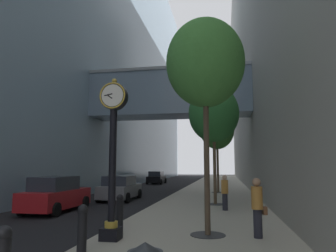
# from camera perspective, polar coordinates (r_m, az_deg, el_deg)

# --- Properties ---
(ground_plane) EXTENTS (110.00, 110.00, 0.00)m
(ground_plane) POSITION_cam_1_polar(r_m,az_deg,el_deg) (29.41, 2.47, -11.76)
(ground_plane) COLOR black
(ground_plane) RESTS_ON ground
(sidewalk_right) EXTENTS (6.17, 80.00, 0.14)m
(sidewalk_right) POSITION_cam_1_polar(r_m,az_deg,el_deg) (32.14, 8.78, -11.18)
(sidewalk_right) COLOR #ADA593
(sidewalk_right) RESTS_ON ground
(building_block_left) EXTENTS (22.26, 80.00, 36.25)m
(building_block_left) POSITION_cam_1_polar(r_m,az_deg,el_deg) (38.79, -14.46, 16.93)
(building_block_left) COLOR #849EB2
(building_block_left) RESTS_ON ground
(building_block_right) EXTENTS (9.00, 80.00, 35.35)m
(building_block_right) POSITION_cam_1_polar(r_m,az_deg,el_deg) (36.18, 20.96, 18.38)
(building_block_right) COLOR gray
(building_block_right) RESTS_ON ground
(street_clock) EXTENTS (0.84, 0.55, 4.84)m
(street_clock) POSITION_cam_1_polar(r_m,az_deg,el_deg) (9.56, -10.09, -4.07)
(street_clock) COLOR black
(street_clock) RESTS_ON sidewalk_right
(bollard_second) EXTENTS (0.25, 0.25, 1.17)m
(bollard_second) POSITION_cam_1_polar(r_m,az_deg,el_deg) (8.52, -15.44, -17.39)
(bollard_second) COLOR black
(bollard_second) RESTS_ON sidewalk_right
(bollard_third) EXTENTS (0.25, 0.25, 1.17)m
(bollard_third) POSITION_cam_1_polar(r_m,az_deg,el_deg) (11.16, -8.81, -15.10)
(bollard_third) COLOR black
(bollard_third) RESTS_ON sidewalk_right
(street_tree_near) EXTENTS (2.60, 2.60, 7.05)m
(street_tree_near) POSITION_cam_1_polar(r_m,az_deg,el_deg) (10.65, 6.82, 11.27)
(street_tree_near) COLOR #333335
(street_tree_near) RESTS_ON sidewalk_right
(street_tree_mid_near) EXTENTS (2.91, 2.91, 6.85)m
(street_tree_mid_near) POSITION_cam_1_polar(r_m,az_deg,el_deg) (18.30, 8.37, 2.26)
(street_tree_mid_near) COLOR #333335
(street_tree_mid_near) RESTS_ON sidewalk_right
(street_tree_mid_far) EXTENTS (2.83, 2.83, 6.76)m
(street_tree_mid_far) POSITION_cam_1_polar(r_m,az_deg,el_deg) (26.17, 8.97, -0.71)
(street_tree_mid_far) COLOR #333335
(street_tree_mid_far) RESTS_ON sidewalk_right
(pedestrian_walking) EXTENTS (0.49, 0.40, 1.78)m
(pedestrian_walking) POSITION_cam_1_polar(r_m,az_deg,el_deg) (10.09, 16.07, -13.85)
(pedestrian_walking) COLOR #23232D
(pedestrian_walking) RESTS_ON sidewalk_right
(pedestrian_by_clock) EXTENTS (0.46, 0.46, 1.70)m
(pedestrian_by_clock) POSITION_cam_1_polar(r_m,az_deg,el_deg) (15.76, 10.36, -11.71)
(pedestrian_by_clock) COLOR #23232D
(pedestrian_by_clock) RESTS_ON sidewalk_right
(car_red_near) EXTENTS (1.92, 4.39, 1.75)m
(car_red_near) POSITION_cam_1_polar(r_m,az_deg,el_deg) (16.98, -19.84, -11.75)
(car_red_near) COLOR #AD191E
(car_red_near) RESTS_ON ground
(car_black_mid) EXTENTS (2.01, 4.03, 1.59)m
(car_black_mid) POSITION_cam_1_polar(r_m,az_deg,el_deg) (40.47, -2.12, -9.44)
(car_black_mid) COLOR black
(car_black_mid) RESTS_ON ground
(car_grey_far) EXTENTS (2.15, 4.34, 1.62)m
(car_grey_far) POSITION_cam_1_polar(r_m,az_deg,el_deg) (21.51, -8.78, -11.21)
(car_grey_far) COLOR slate
(car_grey_far) RESTS_ON ground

